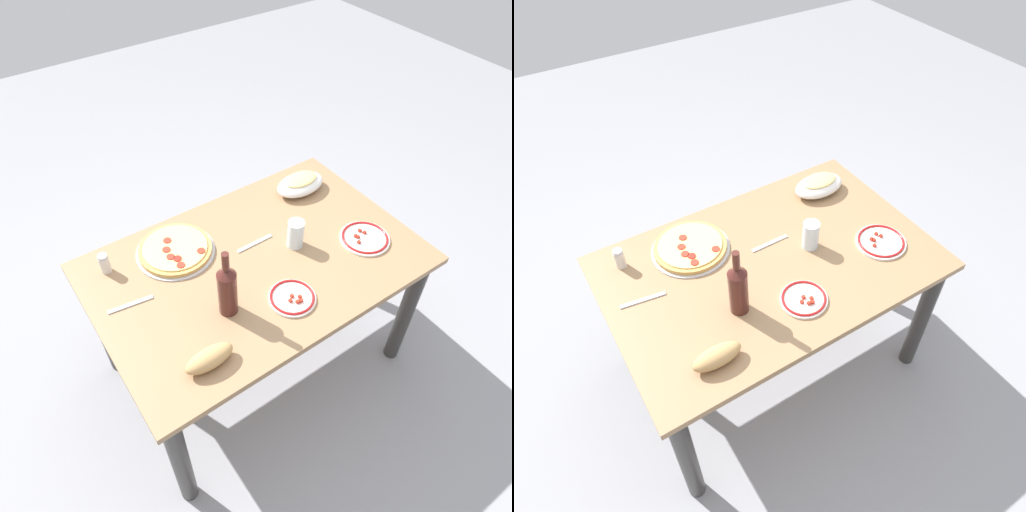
% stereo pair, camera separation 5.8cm
% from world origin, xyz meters
% --- Properties ---
extents(ground_plane, '(8.00, 8.00, 0.00)m').
position_xyz_m(ground_plane, '(0.00, 0.00, 0.00)').
color(ground_plane, gray).
rests_on(ground_plane, ground).
extents(dining_table, '(1.30, 0.86, 0.73)m').
position_xyz_m(dining_table, '(0.00, 0.00, 0.61)').
color(dining_table, '#93704C').
rests_on(dining_table, ground).
extents(pepperoni_pizza, '(0.32, 0.32, 0.03)m').
position_xyz_m(pepperoni_pizza, '(-0.24, 0.23, 0.74)').
color(pepperoni_pizza, '#B7B7BC').
rests_on(pepperoni_pizza, dining_table).
extents(baked_pasta_dish, '(0.24, 0.15, 0.08)m').
position_xyz_m(baked_pasta_dish, '(0.43, 0.26, 0.77)').
color(baked_pasta_dish, white).
rests_on(baked_pasta_dish, dining_table).
extents(wine_bottle, '(0.07, 0.07, 0.29)m').
position_xyz_m(wine_bottle, '(-0.22, -0.14, 0.84)').
color(wine_bottle, '#471E19').
rests_on(wine_bottle, dining_table).
extents(water_glass, '(0.07, 0.07, 0.12)m').
position_xyz_m(water_glass, '(0.19, -0.01, 0.79)').
color(water_glass, silver).
rests_on(water_glass, dining_table).
extents(side_plate_near, '(0.18, 0.18, 0.02)m').
position_xyz_m(side_plate_near, '(0.00, -0.23, 0.74)').
color(side_plate_near, white).
rests_on(side_plate_near, dining_table).
extents(side_plate_far, '(0.21, 0.21, 0.02)m').
position_xyz_m(side_plate_far, '(0.44, -0.16, 0.74)').
color(side_plate_far, white).
rests_on(side_plate_far, dining_table).
extents(bread_loaf, '(0.18, 0.07, 0.07)m').
position_xyz_m(bread_loaf, '(-0.39, -0.30, 0.76)').
color(bread_loaf, tan).
rests_on(bread_loaf, dining_table).
extents(spice_shaker, '(0.04, 0.04, 0.09)m').
position_xyz_m(spice_shaker, '(-0.51, 0.29, 0.77)').
color(spice_shaker, silver).
rests_on(spice_shaker, dining_table).
extents(fork_left, '(0.17, 0.04, 0.00)m').
position_xyz_m(fork_left, '(-0.50, 0.08, 0.73)').
color(fork_left, '#B7B7BC').
rests_on(fork_left, dining_table).
extents(fork_right, '(0.17, 0.02, 0.00)m').
position_xyz_m(fork_right, '(0.05, 0.08, 0.73)').
color(fork_right, '#B7B7BC').
rests_on(fork_right, dining_table).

